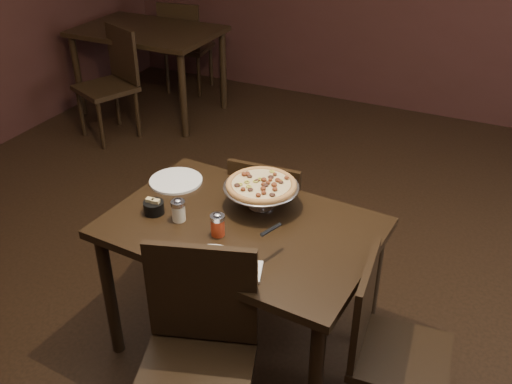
% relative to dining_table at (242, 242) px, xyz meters
% --- Properties ---
extents(room, '(6.04, 7.04, 2.84)m').
position_rel_dining_table_xyz_m(room, '(0.09, 0.01, 0.74)').
color(room, black).
rests_on(room, ground).
extents(dining_table, '(1.27, 0.89, 0.76)m').
position_rel_dining_table_xyz_m(dining_table, '(0.00, 0.00, 0.00)').
color(dining_table, black).
rests_on(dining_table, ground).
extents(background_table, '(1.29, 0.86, 0.81)m').
position_rel_dining_table_xyz_m(background_table, '(-2.17, 2.40, 0.04)').
color(background_table, black).
rests_on(background_table, ground).
extents(pizza_stand, '(0.36, 0.36, 0.15)m').
position_rel_dining_table_xyz_m(pizza_stand, '(0.02, 0.17, 0.22)').
color(pizza_stand, '#B3B3BA').
rests_on(pizza_stand, dining_table).
extents(parmesan_shaker, '(0.07, 0.07, 0.11)m').
position_rel_dining_table_xyz_m(parmesan_shaker, '(-0.27, -0.09, 0.15)').
color(parmesan_shaker, beige).
rests_on(parmesan_shaker, dining_table).
extents(pepper_flake_shaker, '(0.06, 0.06, 0.11)m').
position_rel_dining_table_xyz_m(pepper_flake_shaker, '(-0.06, -0.12, 0.15)').
color(pepper_flake_shaker, maroon).
rests_on(pepper_flake_shaker, dining_table).
extents(packet_caddy, '(0.10, 0.10, 0.08)m').
position_rel_dining_table_xyz_m(packet_caddy, '(-0.41, -0.09, 0.13)').
color(packet_caddy, black).
rests_on(packet_caddy, dining_table).
extents(napkin_stack, '(0.17, 0.17, 0.01)m').
position_rel_dining_table_xyz_m(napkin_stack, '(0.17, -0.30, 0.11)').
color(napkin_stack, white).
rests_on(napkin_stack, dining_table).
extents(plate_left, '(0.27, 0.27, 0.01)m').
position_rel_dining_table_xyz_m(plate_left, '(-0.48, 0.20, 0.11)').
color(plate_left, white).
rests_on(plate_left, dining_table).
extents(plate_near, '(0.27, 0.27, 0.01)m').
position_rel_dining_table_xyz_m(plate_near, '(0.02, -0.33, 0.11)').
color(plate_near, white).
rests_on(plate_near, dining_table).
extents(serving_spatula, '(0.13, 0.13, 0.02)m').
position_rel_dining_table_xyz_m(serving_spatula, '(0.21, -0.14, 0.22)').
color(serving_spatula, '#B3B3BA').
rests_on(serving_spatula, pizza_stand).
extents(chair_far, '(0.42, 0.42, 0.84)m').
position_rel_dining_table_xyz_m(chair_far, '(-0.08, 0.52, -0.20)').
color(chair_far, black).
rests_on(chair_far, ground).
extents(chair_near, '(0.56, 0.56, 0.95)m').
position_rel_dining_table_xyz_m(chair_near, '(0.09, -0.57, -0.14)').
color(chair_near, black).
rests_on(chair_near, ground).
extents(chair_side, '(0.42, 0.42, 0.84)m').
position_rel_dining_table_xyz_m(chair_side, '(0.74, -0.13, -0.20)').
color(chair_side, black).
rests_on(chair_side, ground).
extents(bg_chair_far, '(0.50, 0.50, 0.94)m').
position_rel_dining_table_xyz_m(bg_chair_far, '(-2.16, 3.00, -0.15)').
color(bg_chair_far, black).
rests_on(bg_chair_far, ground).
extents(bg_chair_near, '(0.58, 0.58, 0.95)m').
position_rel_dining_table_xyz_m(bg_chair_near, '(-2.16, 1.82, -0.14)').
color(bg_chair_near, black).
rests_on(bg_chair_near, ground).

